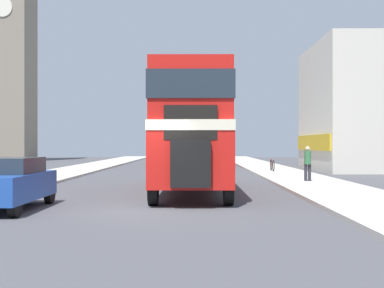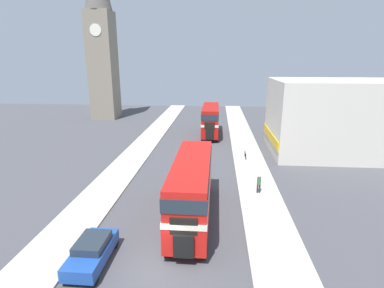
{
  "view_description": "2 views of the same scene",
  "coord_description": "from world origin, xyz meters",
  "px_view_note": "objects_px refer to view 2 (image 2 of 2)",
  "views": [
    {
      "loc": [
        1.46,
        -15.03,
        1.83
      ],
      "look_at": [
        1.31,
        5.37,
        1.84
      ],
      "focal_mm": 50.0,
      "sensor_mm": 36.0,
      "label": 1
    },
    {
      "loc": [
        2.96,
        -14.13,
        11.1
      ],
      "look_at": [
        0.0,
        21.02,
        1.15
      ],
      "focal_mm": 28.0,
      "sensor_mm": 36.0,
      "label": 2
    }
  ],
  "objects_px": {
    "pedestrian_walking": "(259,183)",
    "church_tower": "(101,32)",
    "double_decker_bus": "(192,184)",
    "bus_distant": "(211,118)",
    "car_parked_near": "(92,251)",
    "bicycle_on_pavement": "(245,155)"
  },
  "relations": [
    {
      "from": "pedestrian_walking",
      "to": "church_tower",
      "type": "height_order",
      "value": "church_tower"
    },
    {
      "from": "church_tower",
      "to": "double_decker_bus",
      "type": "bearing_deg",
      "value": -61.83
    },
    {
      "from": "double_decker_bus",
      "to": "bus_distant",
      "type": "height_order",
      "value": "bus_distant"
    },
    {
      "from": "church_tower",
      "to": "car_parked_near",
      "type": "bearing_deg",
      "value": -70.86
    },
    {
      "from": "bicycle_on_pavement",
      "to": "church_tower",
      "type": "bearing_deg",
      "value": 136.8
    },
    {
      "from": "car_parked_near",
      "to": "church_tower",
      "type": "height_order",
      "value": "church_tower"
    },
    {
      "from": "bus_distant",
      "to": "bicycle_on_pavement",
      "type": "bearing_deg",
      "value": -68.55
    },
    {
      "from": "pedestrian_walking",
      "to": "bus_distant",
      "type": "bearing_deg",
      "value": 102.76
    },
    {
      "from": "bus_distant",
      "to": "bicycle_on_pavement",
      "type": "relative_size",
      "value": 5.56
    },
    {
      "from": "car_parked_near",
      "to": "double_decker_bus",
      "type": "bearing_deg",
      "value": 46.93
    },
    {
      "from": "car_parked_near",
      "to": "church_tower",
      "type": "distance_m",
      "value": 48.01
    },
    {
      "from": "bicycle_on_pavement",
      "to": "bus_distant",
      "type": "bearing_deg",
      "value": 111.45
    },
    {
      "from": "bicycle_on_pavement",
      "to": "church_tower",
      "type": "relative_size",
      "value": 0.06
    },
    {
      "from": "pedestrian_walking",
      "to": "church_tower",
      "type": "relative_size",
      "value": 0.05
    },
    {
      "from": "double_decker_bus",
      "to": "church_tower",
      "type": "distance_m",
      "value": 44.59
    },
    {
      "from": "double_decker_bus",
      "to": "bus_distant",
      "type": "relative_size",
      "value": 1.11
    },
    {
      "from": "double_decker_bus",
      "to": "church_tower",
      "type": "xyz_separation_m",
      "value": [
        -20.09,
        37.51,
        13.33
      ]
    },
    {
      "from": "double_decker_bus",
      "to": "pedestrian_walking",
      "type": "bearing_deg",
      "value": 39.93
    },
    {
      "from": "double_decker_bus",
      "to": "bus_distant",
      "type": "distance_m",
      "value": 24.96
    },
    {
      "from": "pedestrian_walking",
      "to": "bicycle_on_pavement",
      "type": "relative_size",
      "value": 0.91
    },
    {
      "from": "double_decker_bus",
      "to": "car_parked_near",
      "type": "bearing_deg",
      "value": -133.07
    },
    {
      "from": "bus_distant",
      "to": "church_tower",
      "type": "xyz_separation_m",
      "value": [
        -20.79,
        12.56,
        13.32
      ]
    }
  ]
}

